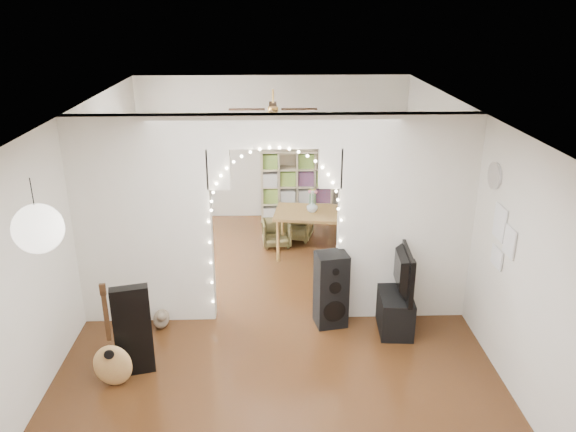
{
  "coord_description": "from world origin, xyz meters",
  "views": [
    {
      "loc": [
        -0.05,
        -6.58,
        3.93
      ],
      "look_at": [
        0.17,
        0.3,
        1.3
      ],
      "focal_mm": 35.0,
      "sensor_mm": 36.0,
      "label": 1
    }
  ],
  "objects_px": {
    "acoustic_guitar": "(111,349)",
    "media_console": "(393,305)",
    "bookcase": "(297,185)",
    "floor_speaker": "(331,290)",
    "dining_chair_right": "(277,233)",
    "dining_chair_left": "(296,225)",
    "dining_table": "(312,216)"
  },
  "relations": [
    {
      "from": "acoustic_guitar",
      "to": "media_console",
      "type": "height_order",
      "value": "acoustic_guitar"
    },
    {
      "from": "media_console",
      "to": "bookcase",
      "type": "height_order",
      "value": "bookcase"
    },
    {
      "from": "floor_speaker",
      "to": "dining_chair_right",
      "type": "relative_size",
      "value": 2.05
    },
    {
      "from": "media_console",
      "to": "bookcase",
      "type": "xyz_separation_m",
      "value": [
        -1.08,
        3.75,
        0.44
      ]
    },
    {
      "from": "floor_speaker",
      "to": "dining_chair_left",
      "type": "distance_m",
      "value": 2.88
    },
    {
      "from": "floor_speaker",
      "to": "dining_chair_right",
      "type": "bearing_deg",
      "value": 93.75
    },
    {
      "from": "bookcase",
      "to": "dining_table",
      "type": "distance_m",
      "value": 1.61
    },
    {
      "from": "bookcase",
      "to": "acoustic_guitar",
      "type": "bearing_deg",
      "value": -111.64
    },
    {
      "from": "dining_table",
      "to": "acoustic_guitar",
      "type": "bearing_deg",
      "value": -117.72
    },
    {
      "from": "dining_chair_right",
      "to": "floor_speaker",
      "type": "bearing_deg",
      "value": -79.46
    },
    {
      "from": "dining_chair_right",
      "to": "dining_table",
      "type": "bearing_deg",
      "value": -39.13
    },
    {
      "from": "dining_chair_right",
      "to": "bookcase",
      "type": "bearing_deg",
      "value": 67.42
    },
    {
      "from": "acoustic_guitar",
      "to": "floor_speaker",
      "type": "xyz_separation_m",
      "value": [
        2.49,
        1.18,
        0.04
      ]
    },
    {
      "from": "dining_table",
      "to": "bookcase",
      "type": "bearing_deg",
      "value": 104.2
    },
    {
      "from": "acoustic_guitar",
      "to": "dining_chair_right",
      "type": "distance_m",
      "value": 4.17
    },
    {
      "from": "floor_speaker",
      "to": "dining_table",
      "type": "bearing_deg",
      "value": 81.6
    },
    {
      "from": "bookcase",
      "to": "dining_chair_left",
      "type": "bearing_deg",
      "value": -90.37
    },
    {
      "from": "dining_chair_left",
      "to": "acoustic_guitar",
      "type": "bearing_deg",
      "value": -103.95
    },
    {
      "from": "media_console",
      "to": "dining_table",
      "type": "height_order",
      "value": "dining_table"
    },
    {
      "from": "bookcase",
      "to": "dining_chair_left",
      "type": "xyz_separation_m",
      "value": [
        -0.05,
        -0.9,
        -0.44
      ]
    },
    {
      "from": "dining_table",
      "to": "dining_chair_right",
      "type": "relative_size",
      "value": 2.68
    },
    {
      "from": "media_console",
      "to": "dining_chair_right",
      "type": "xyz_separation_m",
      "value": [
        -1.48,
        2.56,
        -0.03
      ]
    },
    {
      "from": "dining_chair_left",
      "to": "dining_chair_right",
      "type": "height_order",
      "value": "dining_chair_left"
    },
    {
      "from": "acoustic_guitar",
      "to": "bookcase",
      "type": "distance_m",
      "value": 5.42
    },
    {
      "from": "media_console",
      "to": "dining_table",
      "type": "relative_size",
      "value": 0.77
    },
    {
      "from": "acoustic_guitar",
      "to": "dining_chair_left",
      "type": "relative_size",
      "value": 1.92
    },
    {
      "from": "floor_speaker",
      "to": "dining_chair_right",
      "type": "height_order",
      "value": "floor_speaker"
    },
    {
      "from": "dining_chair_left",
      "to": "dining_table",
      "type": "bearing_deg",
      "value": -58.01
    },
    {
      "from": "acoustic_guitar",
      "to": "bookcase",
      "type": "relative_size",
      "value": 0.76
    },
    {
      "from": "floor_speaker",
      "to": "acoustic_guitar",
      "type": "bearing_deg",
      "value": -165.43
    },
    {
      "from": "acoustic_guitar",
      "to": "dining_chair_left",
      "type": "xyz_separation_m",
      "value": [
        2.18,
        4.03,
        -0.21
      ]
    },
    {
      "from": "acoustic_guitar",
      "to": "dining_chair_right",
      "type": "relative_size",
      "value": 2.17
    }
  ]
}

